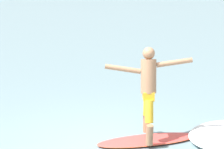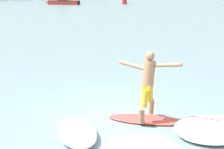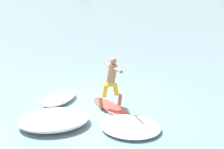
% 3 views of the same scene
% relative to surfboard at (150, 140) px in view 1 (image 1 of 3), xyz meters
% --- Properties ---
extents(ground_plane, '(200.00, 200.00, 0.00)m').
position_rel_surfboard_xyz_m(ground_plane, '(-0.73, 0.38, -0.03)').
color(ground_plane, gray).
extents(surfboard, '(1.97, 1.62, 0.20)m').
position_rel_surfboard_xyz_m(surfboard, '(0.00, 0.00, 0.00)').
color(surfboard, '#DD4943').
rests_on(surfboard, ground).
extents(surfer, '(1.07, 1.28, 1.70)m').
position_rel_surfboard_xyz_m(surfer, '(0.00, 0.05, 1.02)').
color(surfer, '#996C4D').
rests_on(surfer, surfboard).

